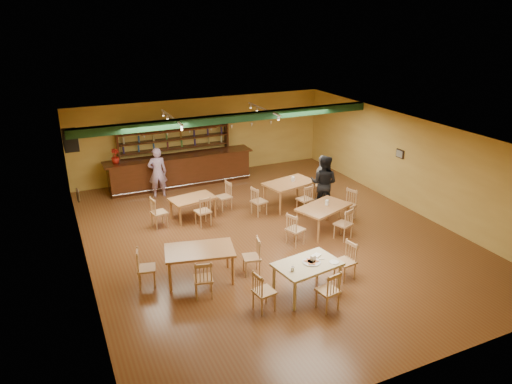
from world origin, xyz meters
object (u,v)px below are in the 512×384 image
dining_table_a (193,208)px  dining_table_d (323,218)px  dining_table_c (200,264)px  near_table (307,278)px  bar_counter (181,170)px  patron_right_a (324,183)px  dining_table_b (289,194)px  patron_bar (158,172)px

dining_table_a → dining_table_d: (3.19, -2.47, 0.05)m
dining_table_c → dining_table_d: 4.26m
dining_table_a → dining_table_c: dining_table_c is taller
dining_table_a → dining_table_c: 3.66m
dining_table_c → near_table: bearing=-25.4°
bar_counter → patron_right_a: patron_right_a is taller
dining_table_d → patron_right_a: (0.82, 1.32, 0.53)m
dining_table_a → dining_table_c: (-0.93, -3.54, 0.07)m
dining_table_b → dining_table_c: bearing=-155.3°
dining_table_b → dining_table_c: (-4.14, -3.19, -0.00)m
near_table → patron_right_a: (2.91, 3.97, 0.53)m
dining_table_a → patron_bar: size_ratio=0.77×
dining_table_b → patron_bar: (-3.75, 2.59, 0.47)m
dining_table_d → patron_bar: size_ratio=0.88×
dining_table_c → patron_bar: patron_bar is taller
dining_table_a → dining_table_b: dining_table_b is taller
near_table → dining_table_d: bearing=43.1°
dining_table_c → patron_right_a: patron_right_a is taller
dining_table_a → near_table: bearing=-87.6°
bar_counter → patron_right_a: bearing=-50.2°
dining_table_c → patron_right_a: bearing=38.4°
dining_table_a → dining_table_b: 3.23m
patron_bar → patron_right_a: 5.68m
near_table → patron_bar: (-1.64, 7.36, 0.49)m
dining_table_a → bar_counter: bearing=71.2°
bar_counter → dining_table_c: bar_counter is taller
bar_counter → patron_right_a: (3.52, -4.22, 0.36)m
dining_table_b → patron_right_a: patron_right_a is taller
dining_table_d → patron_bar: bearing=108.5°
bar_counter → dining_table_a: size_ratio=4.03×
dining_table_c → dining_table_b: bearing=50.2°
patron_bar → bar_counter: bearing=-135.8°
bar_counter → dining_table_d: bar_counter is taller
near_table → dining_table_c: bearing=133.5°
dining_table_a → patron_right_a: (4.01, -1.15, 0.58)m
dining_table_c → patron_bar: (0.39, 5.78, 0.47)m
dining_table_a → near_table: near_table is taller
dining_table_c → patron_bar: 5.81m
dining_table_b → dining_table_d: dining_table_b is taller
patron_bar → dining_table_b: bearing=150.9°
near_table → bar_counter: bearing=85.6°
bar_counter → patron_bar: size_ratio=3.10×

